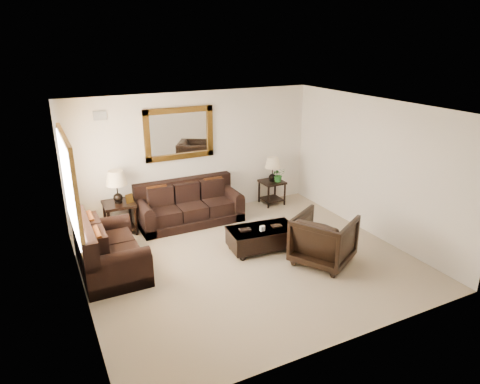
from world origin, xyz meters
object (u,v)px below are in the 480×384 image
sofa (189,208)px  end_table_left (118,193)px  armchair (324,237)px  loveseat (107,252)px  coffee_table (262,236)px  end_table_right (272,174)px

sofa → end_table_left: size_ratio=1.64×
end_table_left → armchair: 4.07m
end_table_left → armchair: size_ratio=1.36×
end_table_left → armchair: (2.93, -2.81, -0.38)m
loveseat → coffee_table: loveseat is taller
end_table_left → coffee_table: 2.97m
end_table_left → end_table_right: (3.56, 0.04, -0.11)m
end_table_right → armchair: bearing=-102.6°
loveseat → armchair: (3.44, -1.38, 0.13)m
loveseat → end_table_right: size_ratio=1.48×
sofa → end_table_left: 1.53m
loveseat → end_table_right: end_table_right is taller
end_table_left → coffee_table: size_ratio=1.00×
coffee_table → armchair: (0.72, -0.91, 0.22)m
coffee_table → loveseat: bearing=176.6°
armchair → coffee_table: bearing=8.3°
sofa → coffee_table: 1.97m
end_table_left → end_table_right: 3.57m
sofa → end_table_left: (-1.43, 0.09, 0.54)m
armchair → sofa: bearing=-1.0°
sofa → coffee_table: size_ratio=1.65×
end_table_left → end_table_right: bearing=0.7°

